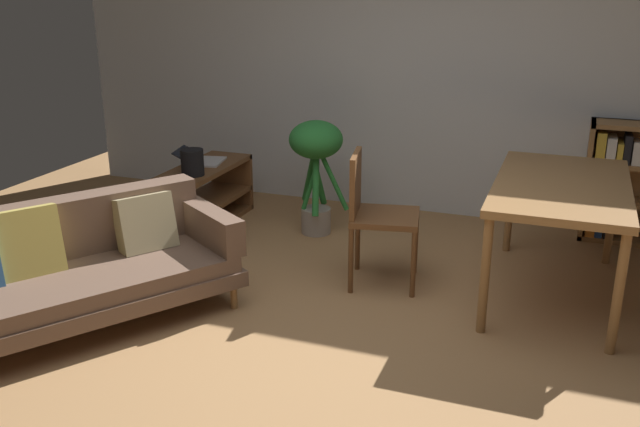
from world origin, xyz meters
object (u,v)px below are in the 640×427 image
open_laptop (202,159)px  dining_chair_far (374,210)px  fabric_couch (64,267)px  potted_floor_plant (316,156)px  dining_table (561,194)px  media_console (203,198)px  desk_speaker (192,162)px

open_laptop → dining_chair_far: size_ratio=0.49×
fabric_couch → potted_floor_plant: size_ratio=2.20×
dining_table → dining_chair_far: (-1.17, -0.23, -0.17)m
fabric_couch → dining_table: dining_table is taller
media_console → dining_table: (2.85, -0.39, 0.46)m
fabric_couch → open_laptop: fabric_couch is taller
fabric_couch → media_console: bearing=93.3°
potted_floor_plant → dining_table: potted_floor_plant is taller
desk_speaker → potted_floor_plant: potted_floor_plant is taller
media_console → dining_chair_far: (1.68, -0.62, 0.28)m
dining_chair_far → dining_table: bearing=11.0°
dining_table → open_laptop: bearing=169.4°
open_laptop → potted_floor_plant: size_ratio=0.47×
dining_chair_far → open_laptop: bearing=156.2°
media_console → potted_floor_plant: size_ratio=1.18×
open_laptop → dining_chair_far: 1.92m
open_laptop → desk_speaker: 0.42m
open_laptop → dining_table: size_ratio=0.30×
dining_chair_far → fabric_couch: bearing=-142.0°
potted_floor_plant → dining_chair_far: bearing=-47.6°
desk_speaker → dining_table: dining_table is taller
open_laptop → dining_table: (2.93, -0.55, 0.16)m
media_console → potted_floor_plant: (0.97, 0.16, 0.41)m
open_laptop → potted_floor_plant: potted_floor_plant is taller
potted_floor_plant → dining_chair_far: potted_floor_plant is taller
desk_speaker → dining_chair_far: size_ratio=0.23×
open_laptop → desk_speaker: bearing=-70.5°
fabric_couch → desk_speaker: (-0.05, 1.62, 0.24)m
dining_chair_far → media_console: bearing=159.7°
fabric_couch → dining_chair_far: (1.57, 1.23, 0.16)m
potted_floor_plant → dining_table: 1.97m
media_console → dining_table: dining_table is taller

